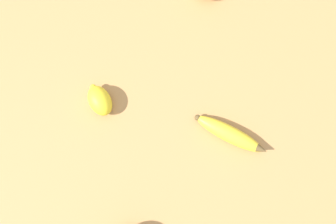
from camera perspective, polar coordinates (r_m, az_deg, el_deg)
name	(u,v)px	position (r m, az deg, el deg)	size (l,w,h in m)	color
ground_plane	(182,121)	(0.89, 2.01, -1.31)	(3.00, 3.00, 0.00)	#A87A47
banana	(230,134)	(0.87, 9.03, -3.21)	(0.10, 0.17, 0.04)	yellow
lemon	(100,100)	(0.88, -9.86, 1.67)	(0.06, 0.08, 0.05)	yellow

